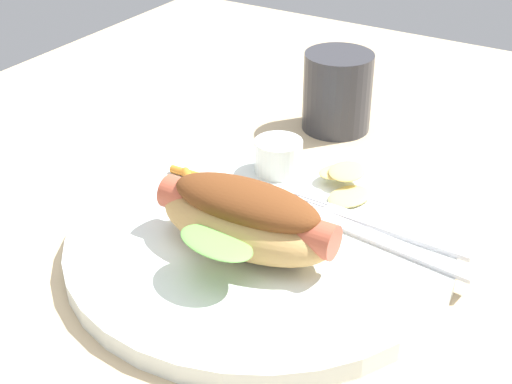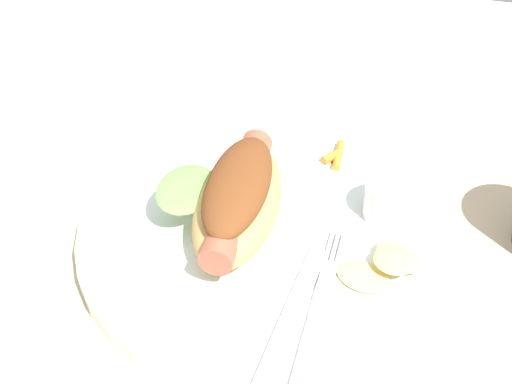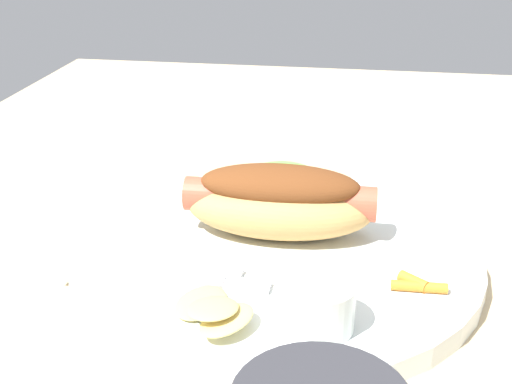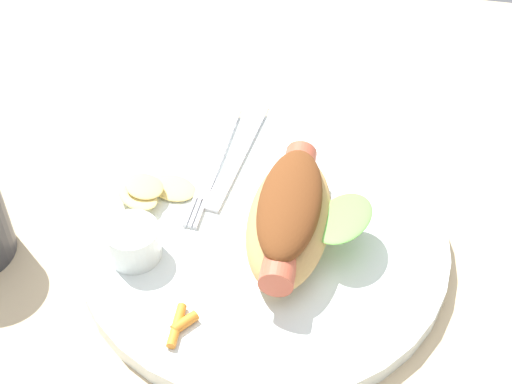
{
  "view_description": "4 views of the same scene",
  "coord_description": "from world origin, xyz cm",
  "views": [
    {
      "loc": [
        37.91,
        27.27,
        34.03
      ],
      "look_at": [
        -2.62,
        2.66,
        5.83
      ],
      "focal_mm": 51.72,
      "sensor_mm": 36.0,
      "label": 1
    },
    {
      "loc": [
        -12.16,
        43.2,
        43.27
      ],
      "look_at": [
        -2.52,
        2.47,
        5.19
      ],
      "focal_mm": 50.51,
      "sensor_mm": 36.0,
      "label": 2
    },
    {
      "loc": [
        -47.35,
        -3.01,
        25.84
      ],
      "look_at": [
        -3.05,
        4.19,
        5.88
      ],
      "focal_mm": 47.49,
      "sensor_mm": 36.0,
      "label": 3
    },
    {
      "loc": [
        4.12,
        -38.92,
        49.93
      ],
      "look_at": [
        -3.89,
        3.08,
        6.13
      ],
      "focal_mm": 54.81,
      "sensor_mm": 36.0,
      "label": 4
    }
  ],
  "objects": [
    {
      "name": "ground_plane",
      "position": [
        0.0,
        0.0,
        -0.9
      ],
      "size": [
        120.0,
        90.0,
        1.8
      ],
      "primitive_type": "cube",
      "color": "tan"
    },
    {
      "name": "plate",
      "position": [
        -3.14,
        2.67,
        0.8
      ],
      "size": [
        30.32,
        30.32,
        1.6
      ],
      "primitive_type": "cylinder",
      "color": "white",
      "rests_on": "ground_plane"
    },
    {
      "name": "sauce_ramekin",
      "position": [
        -12.94,
        -1.26,
        3.11
      ],
      "size": [
        4.32,
        4.32,
        3.03
      ],
      "primitive_type": "cylinder",
      "color": "white",
      "rests_on": "plate"
    },
    {
      "name": "fork",
      "position": [
        -9.01,
        10.36,
        1.8
      ],
      "size": [
        1.77,
        15.69,
        0.4
      ],
      "rotation": [
        0.0,
        0.0,
        4.68
      ],
      "color": "silver",
      "rests_on": "plate"
    },
    {
      "name": "chips_pile",
      "position": [
        -13.22,
        5.26,
        2.36
      ],
      "size": [
        7.24,
        6.33,
        1.83
      ],
      "color": "#E4CA73",
      "rests_on": "plate"
    },
    {
      "name": "hot_dog",
      "position": [
        -1.02,
        2.7,
        4.41
      ],
      "size": [
        10.58,
        14.56,
        5.58
      ],
      "rotation": [
        0.0,
        0.0,
        4.73
      ],
      "color": "tan",
      "rests_on": "plate"
    },
    {
      "name": "carrot_garnish",
      "position": [
        -7.6,
        -7.38,
        1.98
      ],
      "size": [
        1.94,
        3.69,
        0.81
      ],
      "color": "orange",
      "rests_on": "plate"
    },
    {
      "name": "knife",
      "position": [
        -7.16,
        11.56,
        1.78
      ],
      "size": [
        3.19,
        14.53,
        0.36
      ],
      "primitive_type": "cube",
      "rotation": [
        0.0,
        0.0,
        4.59
      ],
      "color": "silver",
      "rests_on": "plate"
    }
  ]
}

